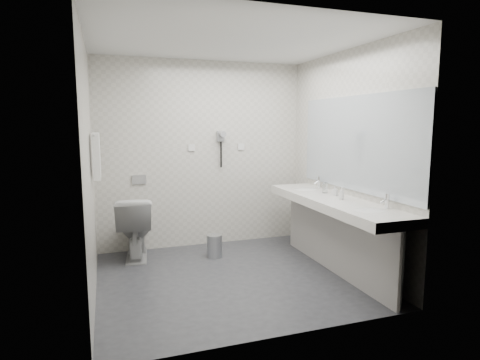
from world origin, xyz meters
name	(u,v)px	position (x,y,z in m)	size (l,w,h in m)	color
floor	(231,277)	(0.00, 0.00, 0.00)	(2.80, 2.80, 0.00)	#2C2D32
ceiling	(231,40)	(0.00, 0.00, 2.50)	(2.80, 2.80, 0.00)	silver
wall_back	(202,155)	(0.00, 1.30, 1.25)	(2.80, 2.80, 0.00)	beige
wall_front	(283,180)	(0.00, -1.30, 1.25)	(2.80, 2.80, 0.00)	beige
wall_left	(89,168)	(-1.40, 0.00, 1.25)	(2.60, 2.60, 0.00)	beige
wall_right	(346,160)	(1.40, 0.00, 1.25)	(2.60, 2.60, 0.00)	beige
vanity_counter	(333,203)	(1.12, -0.20, 0.80)	(0.55, 2.20, 0.10)	silver
vanity_panel	(334,239)	(1.15, -0.20, 0.38)	(0.03, 2.15, 0.75)	gray
vanity_post_near	(400,271)	(1.18, -1.24, 0.38)	(0.06, 0.06, 0.75)	silver
vanity_post_far	(295,219)	(1.18, 0.84, 0.38)	(0.06, 0.06, 0.75)	silver
mirror	(356,143)	(1.39, -0.20, 1.45)	(0.02, 2.20, 1.05)	#B2BCC6
basin_near	(370,211)	(1.12, -0.85, 0.83)	(0.40, 0.31, 0.05)	silver
basin_far	(306,190)	(1.12, 0.45, 0.83)	(0.40, 0.31, 0.05)	silver
faucet_near	(387,201)	(1.32, -0.85, 0.92)	(0.04, 0.04, 0.15)	silver
faucet_far	(319,183)	(1.32, 0.45, 0.92)	(0.04, 0.04, 0.15)	silver
soap_bottle_a	(335,191)	(1.22, -0.08, 0.91)	(0.05, 0.05, 0.11)	silver
soap_bottle_b	(335,192)	(1.23, -0.07, 0.89)	(0.07, 0.07, 0.09)	silver
soap_bottle_c	(342,193)	(1.17, -0.29, 0.92)	(0.05, 0.05, 0.14)	silver
glass_left	(325,188)	(1.21, 0.13, 0.91)	(0.07, 0.07, 0.12)	silver
toilet	(135,227)	(-0.94, 1.03, 0.39)	(0.44, 0.77, 0.78)	silver
flush_plate	(139,180)	(-0.85, 1.29, 0.95)	(0.18, 0.02, 0.12)	#B2B5BA
pedal_bin	(215,246)	(0.00, 0.71, 0.14)	(0.19, 0.19, 0.27)	#B2B5BA
bin_lid	(214,235)	(0.00, 0.71, 0.28)	(0.19, 0.19, 0.01)	#B2B5BA
towel_rail	(95,135)	(-1.35, 0.55, 1.55)	(0.02, 0.02, 0.62)	silver
towel_near	(96,156)	(-1.34, 0.41, 1.33)	(0.07, 0.24, 0.48)	white
towel_far	(97,155)	(-1.34, 0.69, 1.33)	(0.07, 0.24, 0.48)	white
dryer_cradle	(221,136)	(0.25, 1.27, 1.50)	(0.10, 0.04, 0.14)	gray
dryer_barrel	(222,134)	(0.25, 1.20, 1.53)	(0.08, 0.08, 0.14)	gray
dryer_cord	(221,155)	(0.25, 1.26, 1.25)	(0.02, 0.02, 0.35)	black
switch_plate_a	(192,148)	(-0.15, 1.29, 1.35)	(0.09, 0.02, 0.09)	silver
switch_plate_b	(241,147)	(0.55, 1.29, 1.35)	(0.09, 0.02, 0.09)	silver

